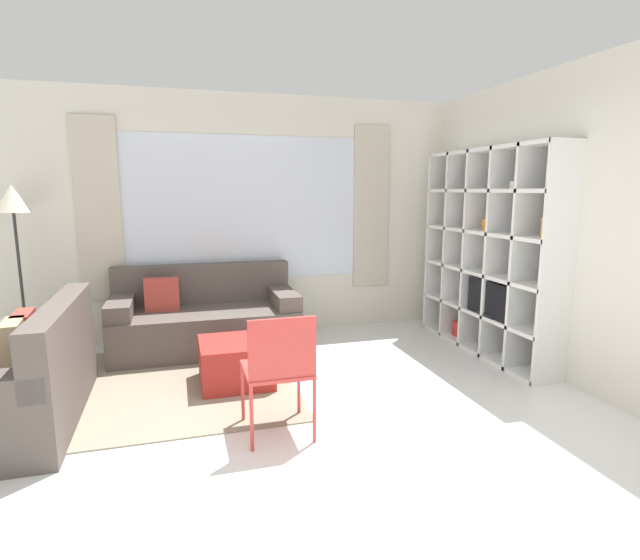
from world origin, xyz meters
TOP-DOWN VIEW (x-y plane):
  - ground_plane at (0.00, 0.00)m, footprint 16.00×16.00m
  - wall_back at (0.00, 3.11)m, footprint 6.09×0.11m
  - wall_right at (2.48, 1.54)m, footprint 0.07×4.28m
  - area_rug at (-1.02, 1.69)m, footprint 2.36×2.07m
  - shelving_unit at (2.30, 1.76)m, footprint 0.34×1.98m
  - couch_main at (-0.50, 2.63)m, footprint 1.88×0.89m
  - couch_side at (-1.89, 1.26)m, footprint 0.89×1.62m
  - ottoman at (-0.32, 1.56)m, footprint 0.60×0.62m
  - floor_lamp at (-2.23, 2.80)m, footprint 0.32×0.32m
  - folding_chair at (-0.14, 0.51)m, footprint 0.44×0.46m

SIDE VIEW (x-z plane):
  - ground_plane at x=0.00m, z-range 0.00..0.00m
  - area_rug at x=-1.02m, z-range 0.00..0.01m
  - ottoman at x=-0.32m, z-range 0.00..0.38m
  - couch_main at x=-0.50m, z-range -0.12..0.74m
  - couch_side at x=-1.89m, z-range -0.11..0.75m
  - folding_chair at x=-0.14m, z-range 0.09..0.95m
  - shelving_unit at x=2.30m, z-range -0.01..2.05m
  - wall_right at x=2.48m, z-range 0.00..2.70m
  - wall_back at x=0.00m, z-range 0.01..2.71m
  - floor_lamp at x=-2.23m, z-range 0.61..2.31m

